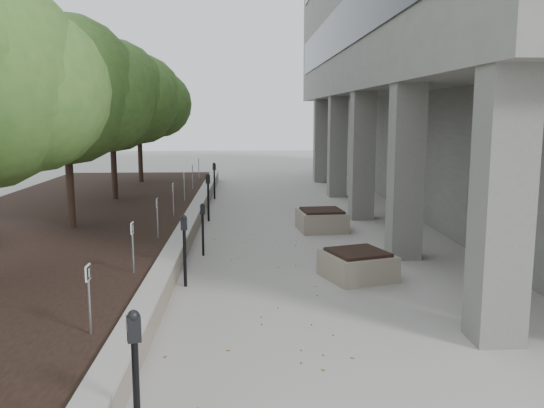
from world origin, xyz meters
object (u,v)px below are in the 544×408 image
object	(u,v)px
parking_meter_2	(185,251)
planter_back	(322,220)
crabapple_tree_3	(67,122)
crabapple_tree_5	(139,118)
crabapple_tree_4	(112,120)
parking_meter_3	(203,230)
parking_meter_4	(208,197)
parking_meter_5	(214,181)
planter_front	(357,265)
parking_meter_1	(136,385)

from	to	relation	value
parking_meter_2	planter_back	size ratio (longest dim) A/B	1.08
crabapple_tree_3	parking_meter_2	xyz separation A→B (m)	(3.35, -4.08, -2.41)
crabapple_tree_3	crabapple_tree_5	xyz separation A→B (m)	(0.00, 10.00, 0.00)
crabapple_tree_4	planter_back	size ratio (longest dim) A/B	4.14
parking_meter_3	parking_meter_4	size ratio (longest dim) A/B	0.84
parking_meter_5	planter_front	distance (m)	11.69
crabapple_tree_5	parking_meter_5	bearing A→B (deg)	-37.61
crabapple_tree_3	parking_meter_4	distance (m)	4.96
parking_meter_5	planter_back	distance (m)	7.14
parking_meter_3	planter_front	bearing A→B (deg)	-47.65
parking_meter_2	planter_front	world-z (taller)	parking_meter_2
parking_meter_2	parking_meter_4	xyz separation A→B (m)	(0.01, 6.85, 0.04)
crabapple_tree_4	crabapple_tree_5	bearing A→B (deg)	90.00
crabapple_tree_3	parking_meter_4	size ratio (longest dim) A/B	3.62
parking_meter_5	planter_front	bearing A→B (deg)	-86.58
parking_meter_1	parking_meter_5	xyz separation A→B (m)	(-0.18, 17.20, -0.04)
parking_meter_1	parking_meter_3	size ratio (longest dim) A/B	1.20
parking_meter_4	parking_meter_5	world-z (taller)	parking_meter_4
crabapple_tree_5	parking_meter_4	world-z (taller)	crabapple_tree_5
crabapple_tree_3	crabapple_tree_5	distance (m)	10.00
parking_meter_1	crabapple_tree_5	bearing A→B (deg)	83.04
crabapple_tree_5	parking_meter_2	bearing A→B (deg)	-76.60
crabapple_tree_3	crabapple_tree_4	world-z (taller)	same
parking_meter_2	parking_meter_4	world-z (taller)	parking_meter_4
parking_meter_1	parking_meter_3	world-z (taller)	parking_meter_1
parking_meter_2	parking_meter_3	distance (m)	2.46
parking_meter_1	planter_back	world-z (taller)	parking_meter_1
parking_meter_2	planter_back	distance (m)	6.27
parking_meter_1	crabapple_tree_4	bearing A→B (deg)	86.32
crabapple_tree_5	planter_back	bearing A→B (deg)	-52.67
parking_meter_5	crabapple_tree_3	bearing A→B (deg)	-127.89
crabapple_tree_3	parking_meter_2	world-z (taller)	crabapple_tree_3
parking_meter_1	planter_front	bearing A→B (deg)	44.28
parking_meter_4	parking_meter_5	xyz separation A→B (m)	(-0.07, 4.69, -0.03)
parking_meter_3	planter_front	distance (m)	3.89
parking_meter_1	parking_meter_4	world-z (taller)	parking_meter_1
crabapple_tree_5	parking_meter_5	xyz separation A→B (m)	(3.30, -2.54, -2.40)
parking_meter_1	parking_meter_4	size ratio (longest dim) A/B	1.01
crabapple_tree_5	parking_meter_3	world-z (taller)	crabapple_tree_5
crabapple_tree_3	planter_front	xyz separation A→B (m)	(6.80, -3.69, -2.83)
parking_meter_2	parking_meter_4	bearing A→B (deg)	90.44
crabapple_tree_4	planter_back	bearing A→B (deg)	-29.51
crabapple_tree_5	crabapple_tree_4	bearing A→B (deg)	-90.00
parking_meter_4	crabapple_tree_3	bearing A→B (deg)	-132.02
planter_front	planter_back	distance (m)	4.89
crabapple_tree_3	planter_back	bearing A→B (deg)	10.15
parking_meter_4	planter_back	world-z (taller)	parking_meter_4
crabapple_tree_5	parking_meter_1	xyz separation A→B (m)	(3.48, -19.74, -2.36)
parking_meter_2	parking_meter_5	size ratio (longest dim) A/B	0.98
crabapple_tree_3	parking_meter_5	xyz separation A→B (m)	(3.30, 7.46, -2.40)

